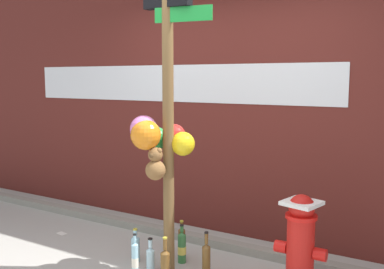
# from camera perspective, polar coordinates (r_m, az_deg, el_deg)

# --- Properties ---
(building_wall) EXTENTS (10.00, 0.21, 3.79)m
(building_wall) POSITION_cam_1_polar(r_m,az_deg,el_deg) (4.68, 5.60, 10.00)
(building_wall) COLOR #561E19
(building_wall) RESTS_ON ground_plane
(curb_strip) EXTENTS (8.00, 0.12, 0.08)m
(curb_strip) POSITION_cam_1_polar(r_m,az_deg,el_deg) (4.53, 2.55, -13.80)
(curb_strip) COLOR gray
(curb_strip) RESTS_ON ground_plane
(memorial_post) EXTENTS (0.69, 0.49, 2.61)m
(memorial_post) POSITION_cam_1_polar(r_m,az_deg,el_deg) (3.68, -4.07, 2.42)
(memorial_post) COLOR brown
(memorial_post) RESTS_ON ground_plane
(fire_hydrant) EXTENTS (0.41, 0.31, 0.78)m
(fire_hydrant) POSITION_cam_1_polar(r_m,az_deg,el_deg) (3.64, 13.99, -13.25)
(fire_hydrant) COLOR red
(fire_hydrant) RESTS_ON ground_plane
(bottle_0) EXTENTS (0.08, 0.08, 0.36)m
(bottle_0) POSITION_cam_1_polar(r_m,az_deg,el_deg) (4.11, -1.33, -14.49)
(bottle_0) COLOR #337038
(bottle_0) RESTS_ON ground_plane
(bottle_1) EXTENTS (0.07, 0.07, 0.37)m
(bottle_1) POSITION_cam_1_polar(r_m,az_deg,el_deg) (3.91, 1.87, -15.71)
(bottle_1) COLOR brown
(bottle_1) RESTS_ON ground_plane
(bottle_2) EXTENTS (0.06, 0.06, 0.39)m
(bottle_2) POSITION_cam_1_polar(r_m,az_deg,el_deg) (3.83, -7.45, -15.96)
(bottle_2) COLOR #93CCE0
(bottle_2) RESTS_ON ground_plane
(bottle_3) EXTENTS (0.08, 0.08, 0.35)m
(bottle_3) POSITION_cam_1_polar(r_m,az_deg,el_deg) (3.84, -3.47, -16.31)
(bottle_3) COLOR brown
(bottle_3) RESTS_ON ground_plane
(bottle_4) EXTENTS (0.08, 0.08, 0.31)m
(bottle_4) POSITION_cam_1_polar(r_m,az_deg,el_deg) (4.18, -7.39, -14.41)
(bottle_4) COLOR #93CCE0
(bottle_4) RESTS_ON ground_plane
(bottle_5) EXTENTS (0.07, 0.07, 0.37)m
(bottle_5) POSITION_cam_1_polar(r_m,az_deg,el_deg) (4.20, -1.35, -13.99)
(bottle_5) COLOR brown
(bottle_5) RESTS_ON ground_plane
(bottle_6) EXTENTS (0.07, 0.07, 0.29)m
(bottle_6) POSITION_cam_1_polar(r_m,az_deg,el_deg) (3.99, -5.45, -15.66)
(bottle_6) COLOR #B2DBEA
(bottle_6) RESTS_ON ground_plane
(litter_1) EXTENTS (0.12, 0.09, 0.01)m
(litter_1) POSITION_cam_1_polar(r_m,az_deg,el_deg) (5.06, -16.65, -12.26)
(litter_1) COLOR silver
(litter_1) RESTS_ON ground_plane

